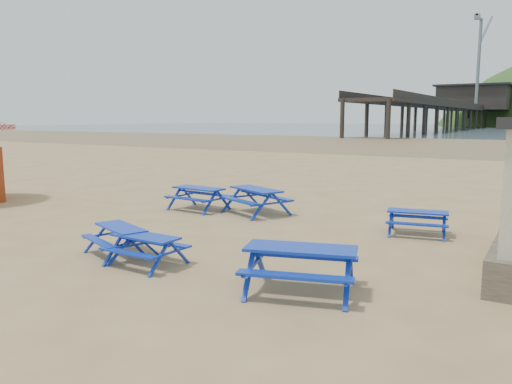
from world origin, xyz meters
The scene contains 9 objects.
ground centered at (0.00, 0.00, 0.00)m, with size 400.00×400.00×0.00m, color tan.
wet_sand centered at (0.00, 55.00, 0.00)m, with size 400.00×400.00×0.00m, color olive.
picnic_table_blue_a centered at (-2.71, 2.72, 0.39)m, with size 1.93×1.60×0.77m.
picnic_table_blue_b centered at (-0.62, 3.08, 0.42)m, with size 2.51×2.32×0.85m.
picnic_table_blue_c centered at (4.67, 2.74, 0.33)m, with size 1.78×1.54×0.66m.
picnic_table_blue_d centered at (-0.72, -2.82, 0.33)m, with size 1.94×1.76×0.67m.
picnic_table_blue_e centered at (0.33, -3.13, 0.32)m, with size 1.57×1.28×0.65m.
picnic_table_blue_f centered at (3.93, -2.94, 0.42)m, with size 2.37×2.11×0.84m.
pier centered at (-17.99, 178.23, 5.46)m, with size 24.00×220.00×39.29m.
Camera 1 is at (7.72, -10.84, 3.13)m, focal length 35.00 mm.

